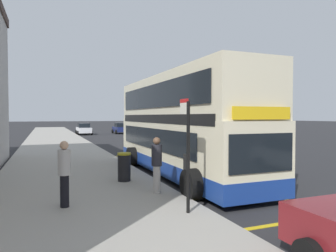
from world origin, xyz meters
name	(u,v)px	position (x,y,z in m)	size (l,w,h in m)	color
ground_plane	(117,138)	(0.00, 32.00, 0.00)	(260.00, 260.00, 0.00)	#28282B
pavement_near	(55,139)	(-7.00, 32.00, 0.07)	(6.00, 76.00, 0.14)	#A39E93
double_decker_bus	(180,129)	(-2.46, 7.88, 2.06)	(3.19, 11.25, 4.40)	beige
bus_bay_markings	(177,173)	(-2.49, 8.20, 0.01)	(3.03, 14.25, 0.01)	gold
bus_stop_sign	(187,147)	(-4.66, 2.48, 1.84)	(0.09, 0.51, 2.94)	black
parked_car_white_ahead	(84,129)	(-2.92, 40.52, 0.80)	(2.09, 4.20, 1.62)	silver
parked_car_navy_kerbside	(120,128)	(2.57, 41.35, 0.80)	(2.09, 4.20, 1.62)	navy
pedestrian_waiting_near_sign	(157,162)	(-4.72, 4.66, 1.13)	(0.34, 0.34, 1.81)	#B7B2AD
pedestrian_further_back	(64,171)	(-7.59, 4.11, 1.14)	(0.34, 0.34, 1.82)	black
litter_bin	(124,167)	(-5.26, 6.85, 0.69)	(0.52, 0.52, 1.09)	black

